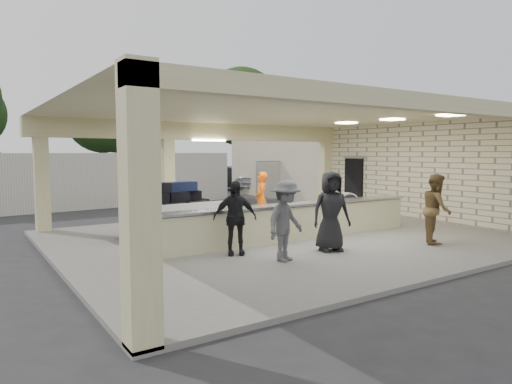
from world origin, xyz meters
TOP-DOWN VIEW (x-y plane):
  - ground at (0.00, 0.00)m, footprint 120.00×120.00m
  - pavilion at (0.21, 0.66)m, footprint 12.01×10.00m
  - baggage_counter at (0.00, -0.50)m, footprint 8.20×0.58m
  - luggage_cart at (-2.54, 1.93)m, footprint 2.65×1.72m
  - drum_fan at (3.87, 1.46)m, footprint 0.88×0.47m
  - baggage_handler at (0.44, 1.82)m, footprint 0.62×0.72m
  - passenger_a at (2.68, -2.94)m, footprint 0.91×0.88m
  - passenger_b at (-2.34, -1.21)m, footprint 1.07×0.73m
  - passenger_c at (-1.74, -2.35)m, footprint 1.21×0.76m
  - passenger_d at (-0.21, -2.11)m, footprint 1.01×0.66m
  - car_white_a at (8.96, 12.93)m, footprint 5.83×4.25m
  - car_white_b at (12.28, 13.40)m, footprint 4.82×1.81m
  - car_dark at (6.85, 15.78)m, footprint 4.83×2.31m
  - container_white at (-1.45, 11.21)m, footprint 11.33×3.18m
  - fence at (11.00, 9.00)m, footprint 12.06×0.06m
  - tree_mid at (2.32, 26.16)m, footprint 6.00×5.60m
  - tree_right at (14.32, 25.16)m, footprint 7.20×7.00m
  - adjacent_building at (9.50, 10.00)m, footprint 6.00×8.00m

SIDE VIEW (x-z plane):
  - ground at x=0.00m, z-range 0.00..0.00m
  - baggage_counter at x=0.00m, z-range 0.10..1.08m
  - drum_fan at x=3.87m, z-range 0.13..1.07m
  - car_white_a at x=8.96m, z-range 0.00..1.51m
  - car_white_b at x=12.28m, z-range 0.00..1.52m
  - car_dark at x=6.85m, z-range 0.00..1.55m
  - luggage_cart at x=-2.54m, z-range 0.19..1.69m
  - passenger_b at x=-2.34m, z-range 0.10..1.81m
  - baggage_handler at x=0.44m, z-range 0.10..1.84m
  - passenger_c at x=-1.74m, z-range 0.10..1.86m
  - passenger_a at x=2.68m, z-range 0.10..1.91m
  - fence at x=11.00m, z-range 0.04..2.07m
  - passenger_d at x=-0.21m, z-range 0.10..2.01m
  - container_white at x=-1.45m, z-range 0.00..2.42m
  - pavilion at x=0.21m, z-range -0.43..3.12m
  - adjacent_building at x=9.50m, z-range 0.00..3.20m
  - tree_mid at x=2.32m, z-range 0.96..8.96m
  - tree_right at x=14.32m, z-range 1.21..11.21m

